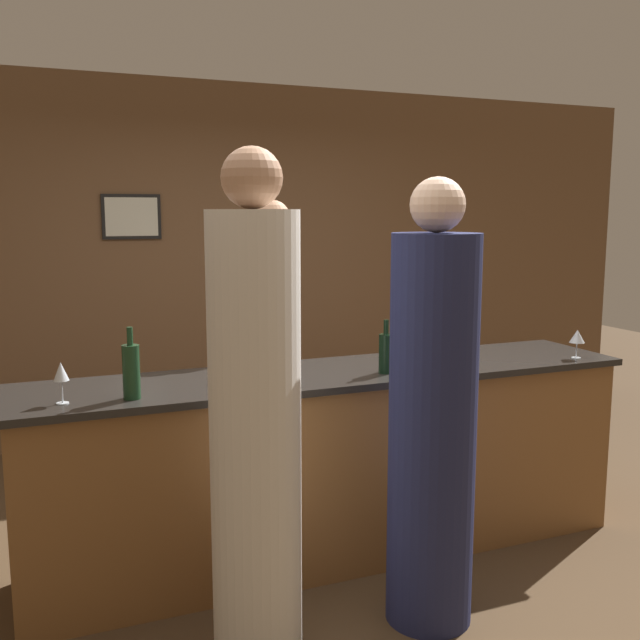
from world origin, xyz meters
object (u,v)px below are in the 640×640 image
(guest_0, at_px, (432,422))
(bartender, at_px, (274,367))
(guest_1, at_px, (255,433))
(wine_bottle_0, at_px, (386,352))
(wine_bottle_1, at_px, (131,371))

(guest_0, bearing_deg, bartender, 100.18)
(guest_1, bearing_deg, guest_0, 1.01)
(guest_0, distance_m, wine_bottle_0, 0.61)
(bartender, xyz_separation_m, wine_bottle_1, (-0.93, -0.85, 0.23))
(guest_1, relative_size, wine_bottle_1, 6.43)
(wine_bottle_0, bearing_deg, wine_bottle_1, -178.37)
(guest_0, height_order, wine_bottle_0, guest_0)
(guest_0, xyz_separation_m, guest_1, (-0.79, -0.01, 0.05))
(guest_0, distance_m, guest_1, 0.79)
(guest_0, height_order, guest_1, guest_1)
(bartender, relative_size, wine_bottle_1, 5.90)
(wine_bottle_0, xyz_separation_m, wine_bottle_1, (-1.25, -0.04, 0.02))
(guest_0, distance_m, wine_bottle_1, 1.31)
(bartender, height_order, guest_1, guest_1)
(guest_0, relative_size, guest_1, 0.95)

